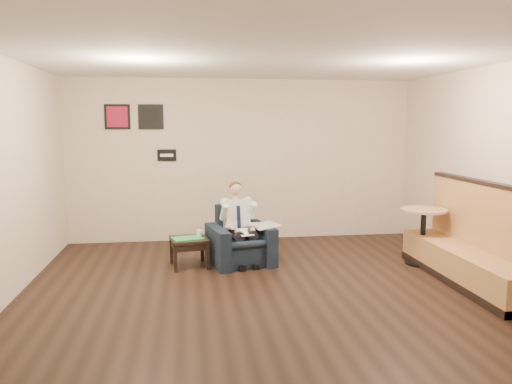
{
  "coord_description": "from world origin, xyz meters",
  "views": [
    {
      "loc": [
        -0.95,
        -5.68,
        2.04
      ],
      "look_at": [
        -0.0,
        1.2,
        1.08
      ],
      "focal_mm": 35.0,
      "sensor_mm": 36.0,
      "label": 1
    }
  ],
  "objects": [
    {
      "name": "newspaper",
      "position": [
        0.15,
        1.39,
        0.56
      ],
      "size": [
        0.47,
        0.53,
        0.01
      ],
      "primitive_type": "cube",
      "rotation": [
        0.0,
        0.0,
        0.27
      ],
      "color": "silver",
      "rests_on": "armchair"
    },
    {
      "name": "banquette",
      "position": [
        2.59,
        0.15,
        0.64
      ],
      "size": [
        0.6,
        2.51,
        1.29
      ],
      "primitive_type": "cube",
      "color": "#B47E45",
      "rests_on": "ground"
    },
    {
      "name": "coffee_mug",
      "position": [
        -0.8,
        1.48,
        0.46
      ],
      "size": [
        0.09,
        0.09,
        0.09
      ],
      "primitive_type": "cylinder",
      "rotation": [
        0.0,
        0.0,
        0.15
      ],
      "color": "white",
      "rests_on": "side_table"
    },
    {
      "name": "lap_papers",
      "position": [
        -0.16,
        1.21,
        0.51
      ],
      "size": [
        0.26,
        0.31,
        0.01
      ],
      "primitive_type": "cube",
      "rotation": [
        0.0,
        0.0,
        0.28
      ],
      "color": "white",
      "rests_on": "seated_man"
    },
    {
      "name": "wall_back",
      "position": [
        0.0,
        3.0,
        1.4
      ],
      "size": [
        6.0,
        0.02,
        2.8
      ],
      "primitive_type": "cube",
      "color": "beige",
      "rests_on": "ground"
    },
    {
      "name": "side_table",
      "position": [
        -0.95,
        1.35,
        0.21
      ],
      "size": [
        0.58,
        0.58,
        0.42
      ],
      "primitive_type": "cube",
      "rotation": [
        0.0,
        0.0,
        0.15
      ],
      "color": "black",
      "rests_on": "ground"
    },
    {
      "name": "art_print_left",
      "position": [
        -2.1,
        2.98,
        2.15
      ],
      "size": [
        0.42,
        0.03,
        0.42
      ],
      "primitive_type": "cube",
      "color": "#A71437",
      "rests_on": "wall_back"
    },
    {
      "name": "seated_man",
      "position": [
        -0.18,
        1.3,
        0.57
      ],
      "size": [
        0.7,
        0.91,
        1.13
      ],
      "primitive_type": null,
      "rotation": [
        0.0,
        0.0,
        0.21
      ],
      "color": "silver",
      "rests_on": "armchair"
    },
    {
      "name": "wall_front",
      "position": [
        0.0,
        -3.0,
        1.4
      ],
      "size": [
        6.0,
        0.02,
        2.8
      ],
      "primitive_type": "cube",
      "color": "beige",
      "rests_on": "ground"
    },
    {
      "name": "ceiling",
      "position": [
        0.0,
        0.0,
        2.8
      ],
      "size": [
        6.0,
        6.0,
        0.02
      ],
      "primitive_type": "cube",
      "color": "white",
      "rests_on": "wall_back"
    },
    {
      "name": "wall_right",
      "position": [
        3.0,
        0.0,
        1.4
      ],
      "size": [
        0.02,
        6.0,
        2.8
      ],
      "primitive_type": "cube",
      "color": "beige",
      "rests_on": "ground"
    },
    {
      "name": "ground",
      "position": [
        0.0,
        0.0,
        0.0
      ],
      "size": [
        6.0,
        6.0,
        0.0
      ],
      "primitive_type": "plane",
      "color": "black",
      "rests_on": "ground"
    },
    {
      "name": "art_print_right",
      "position": [
        -1.55,
        2.98,
        2.15
      ],
      "size": [
        0.42,
        0.03,
        0.42
      ],
      "primitive_type": "cube",
      "color": "black",
      "rests_on": "wall_back"
    },
    {
      "name": "cafe_table",
      "position": [
        2.42,
        1.02,
        0.41
      ],
      "size": [
        0.72,
        0.72,
        0.82
      ],
      "primitive_type": "cylinder",
      "rotation": [
        0.0,
        0.0,
        0.09
      ],
      "color": "tan",
      "rests_on": "ground"
    },
    {
      "name": "seating_sign",
      "position": [
        -1.3,
        2.98,
        1.5
      ],
      "size": [
        0.32,
        0.02,
        0.2
      ],
      "primitive_type": "cube",
      "color": "black",
      "rests_on": "wall_back"
    },
    {
      "name": "armchair",
      "position": [
        -0.21,
        1.4,
        0.41
      ],
      "size": [
        1.02,
        1.02,
        0.83
      ],
      "primitive_type": "cube",
      "rotation": [
        0.0,
        0.0,
        0.21
      ],
      "color": "black",
      "rests_on": "ground"
    },
    {
      "name": "smartphone",
      "position": [
        -0.93,
        1.5,
        0.42
      ],
      "size": [
        0.13,
        0.07,
        0.01
      ],
      "primitive_type": "cube",
      "rotation": [
        0.0,
        0.0,
        -0.03
      ],
      "color": "black",
      "rests_on": "side_table"
    },
    {
      "name": "green_folder",
      "position": [
        -0.97,
        1.32,
        0.42
      ],
      "size": [
        0.48,
        0.4,
        0.01
      ],
      "primitive_type": "cube",
      "rotation": [
        0.0,
        0.0,
        0.29
      ],
      "color": "green",
      "rests_on": "side_table"
    }
  ]
}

